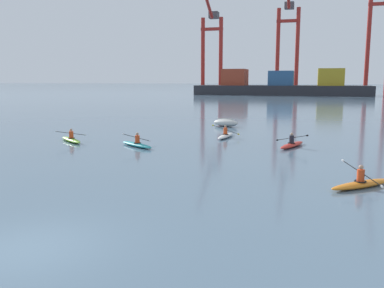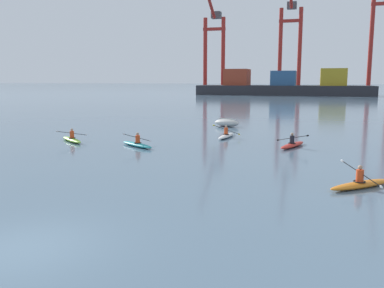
% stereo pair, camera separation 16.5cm
% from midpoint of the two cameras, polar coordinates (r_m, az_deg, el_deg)
% --- Properties ---
extents(ground_plane, '(800.00, 800.00, 0.00)m').
position_cam_midpoint_polar(ground_plane, '(12.03, -21.92, -13.26)').
color(ground_plane, slate).
extents(container_barge, '(47.86, 11.46, 7.26)m').
position_cam_midpoint_polar(container_barge, '(120.00, 12.12, 7.81)').
color(container_barge, '#28282D').
rests_on(container_barge, ground).
extents(gantry_crane_west, '(6.83, 20.56, 32.84)m').
position_cam_midpoint_polar(gantry_crane_west, '(129.12, 2.62, 14.15)').
color(gantry_crane_west, maroon).
rests_on(gantry_crane_west, ground).
extents(gantry_crane_west_mid, '(6.99, 20.23, 35.88)m').
position_cam_midpoint_polar(gantry_crane_west_mid, '(131.74, 13.02, 14.48)').
color(gantry_crane_west_mid, maroon).
rests_on(gantry_crane_west_mid, ground).
extents(gantry_crane_east_mid, '(6.68, 17.58, 42.57)m').
position_cam_midpoint_polar(gantry_crane_east_mid, '(131.99, 24.45, 14.91)').
color(gantry_crane_east_mid, maroon).
rests_on(gantry_crane_east_mid, ground).
extents(capsized_dinghy, '(2.82, 2.03, 0.76)m').
position_cam_midpoint_polar(capsized_dinghy, '(39.07, 4.53, 2.93)').
color(capsized_dinghy, beige).
rests_on(capsized_dinghy, ground).
extents(kayak_red, '(2.12, 3.40, 0.95)m').
position_cam_midpoint_polar(kayak_red, '(27.94, 13.44, -0.05)').
color(kayak_red, red).
rests_on(kayak_red, ground).
extents(kayak_lime, '(3.02, 2.61, 0.95)m').
position_cam_midpoint_polar(kayak_lime, '(30.71, -16.47, 0.63)').
color(kayak_lime, '#7ABC2D').
rests_on(kayak_lime, ground).
extents(kayak_orange, '(2.87, 2.79, 1.03)m').
position_cam_midpoint_polar(kayak_orange, '(18.43, 22.09, -5.04)').
color(kayak_orange, orange).
rests_on(kayak_orange, ground).
extents(kayak_teal, '(3.15, 2.41, 1.01)m').
position_cam_midpoint_polar(kayak_teal, '(27.51, -7.79, -0.02)').
color(kayak_teal, teal).
rests_on(kayak_teal, ground).
extents(kayak_white, '(2.21, 3.44, 0.98)m').
position_cam_midpoint_polar(kayak_white, '(31.65, 4.51, 1.20)').
color(kayak_white, silver).
rests_on(kayak_white, ground).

